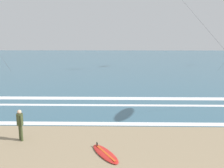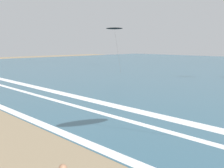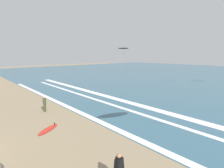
{
  "view_description": "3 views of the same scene",
  "coord_description": "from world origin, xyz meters",
  "px_view_note": "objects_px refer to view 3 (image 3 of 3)",
  "views": [
    {
      "loc": [
        -0.21,
        -4.16,
        5.08
      ],
      "look_at": [
        -0.46,
        9.4,
        2.49
      ],
      "focal_mm": 38.51,
      "sensor_mm": 36.0,
      "label": 1
    },
    {
      "loc": [
        12.22,
        2.26,
        4.59
      ],
      "look_at": [
        2.22,
        12.03,
        2.45
      ],
      "focal_mm": 42.24,
      "sensor_mm": 36.0,
      "label": 2
    },
    {
      "loc": [
        11.39,
        1.2,
        5.65
      ],
      "look_at": [
        2.85,
        9.05,
        3.61
      ],
      "focal_mm": 26.91,
      "sensor_mm": 36.0,
      "label": 3
    }
  ],
  "objects_px": {
    "surfer_mid_group": "(119,167)",
    "surfer_left_near": "(45,102)",
    "surfboard_left_pile": "(48,129)",
    "kite_black_mid_center": "(123,48)"
  },
  "relations": [
    {
      "from": "surfer_mid_group",
      "to": "kite_black_mid_center",
      "type": "bearing_deg",
      "value": 133.49
    },
    {
      "from": "surfer_mid_group",
      "to": "surfer_left_near",
      "type": "height_order",
      "value": "same"
    },
    {
      "from": "surfer_left_near",
      "to": "surfboard_left_pile",
      "type": "height_order",
      "value": "surfer_left_near"
    },
    {
      "from": "surfer_mid_group",
      "to": "kite_black_mid_center",
      "type": "height_order",
      "value": "kite_black_mid_center"
    },
    {
      "from": "surfer_mid_group",
      "to": "surfer_left_near",
      "type": "distance_m",
      "value": 12.01
    },
    {
      "from": "surfboard_left_pile",
      "to": "surfer_left_near",
      "type": "bearing_deg",
      "value": 161.56
    },
    {
      "from": "surfer_left_near",
      "to": "surfboard_left_pile",
      "type": "relative_size",
      "value": 0.76
    },
    {
      "from": "kite_black_mid_center",
      "to": "surfer_mid_group",
      "type": "bearing_deg",
      "value": -46.51
    },
    {
      "from": "surfer_mid_group",
      "to": "surfer_left_near",
      "type": "bearing_deg",
      "value": 173.15
    },
    {
      "from": "surfer_left_near",
      "to": "kite_black_mid_center",
      "type": "distance_m",
      "value": 37.09
    }
  ]
}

